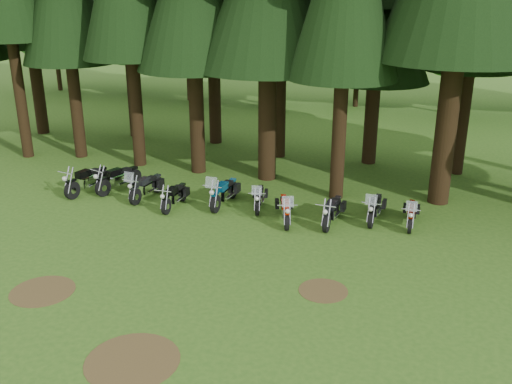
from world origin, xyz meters
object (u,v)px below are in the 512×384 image
at_px(motorcycle_1, 119,179).
at_px(motorcycle_6, 285,210).
at_px(motorcycle_5, 259,198).
at_px(motorcycle_3, 175,197).
at_px(motorcycle_7, 332,212).
at_px(motorcycle_0, 88,181).
at_px(motorcycle_2, 146,187).
at_px(motorcycle_4, 224,193).
at_px(motorcycle_9, 411,214).
at_px(motorcycle_8, 375,209).

xyz_separation_m(motorcycle_1, motorcycle_6, (7.46, -1.06, -0.04)).
bearing_deg(motorcycle_5, motorcycle_3, -176.85).
xyz_separation_m(motorcycle_5, motorcycle_7, (2.94, -0.57, 0.04)).
xyz_separation_m(motorcycle_0, motorcycle_2, (2.62, 0.13, -0.03)).
bearing_deg(motorcycle_4, motorcycle_1, 179.78).
xyz_separation_m(motorcycle_2, motorcycle_4, (3.23, 0.27, 0.03)).
xyz_separation_m(motorcycle_6, motorcycle_7, (1.65, 0.37, 0.00)).
relative_size(motorcycle_2, motorcycle_7, 1.03).
distance_m(motorcycle_6, motorcycle_9, 4.47).
height_order(motorcycle_2, motorcycle_7, motorcycle_2).
relative_size(motorcycle_4, motorcycle_5, 1.21).
relative_size(motorcycle_1, motorcycle_7, 1.05).
bearing_deg(motorcycle_0, motorcycle_9, 14.07).
distance_m(motorcycle_1, motorcycle_8, 10.52).
relative_size(motorcycle_5, motorcycle_9, 0.99).
relative_size(motorcycle_3, motorcycle_6, 0.99).
height_order(motorcycle_0, motorcycle_1, motorcycle_0).
distance_m(motorcycle_0, motorcycle_9, 12.90).
distance_m(motorcycle_0, motorcycle_4, 5.87).
distance_m(motorcycle_1, motorcycle_7, 9.14).
relative_size(motorcycle_1, motorcycle_4, 0.97).
height_order(motorcycle_5, motorcycle_9, motorcycle_9).
distance_m(motorcycle_5, motorcycle_6, 1.60).
height_order(motorcycle_1, motorcycle_8, motorcycle_8).
xyz_separation_m(motorcycle_5, motorcycle_8, (4.35, 0.21, 0.03)).
bearing_deg(motorcycle_8, motorcycle_6, -156.93).
height_order(motorcycle_1, motorcycle_7, motorcycle_1).
xyz_separation_m(motorcycle_2, motorcycle_9, (10.26, 0.50, -0.05)).
relative_size(motorcycle_4, motorcycle_8, 1.12).
distance_m(motorcycle_5, motorcycle_7, 3.00).
bearing_deg(motorcycle_4, motorcycle_7, -3.94).
distance_m(motorcycle_1, motorcycle_9, 11.80).
height_order(motorcycle_0, motorcycle_4, motorcycle_4).
distance_m(motorcycle_0, motorcycle_3, 4.14).
xyz_separation_m(motorcycle_0, motorcycle_7, (10.20, -0.08, -0.05)).
xyz_separation_m(motorcycle_6, motorcycle_9, (4.34, 1.08, -0.03)).
xyz_separation_m(motorcycle_4, motorcycle_9, (7.04, 0.23, -0.08)).
xyz_separation_m(motorcycle_8, motorcycle_9, (1.28, -0.07, -0.03)).
height_order(motorcycle_4, motorcycle_6, motorcycle_4).
bearing_deg(motorcycle_7, motorcycle_8, 32.09).
distance_m(motorcycle_3, motorcycle_7, 6.08).
height_order(motorcycle_5, motorcycle_7, motorcycle_5).
distance_m(motorcycle_7, motorcycle_9, 2.78).
distance_m(motorcycle_1, motorcycle_5, 6.17).
distance_m(motorcycle_0, motorcycle_1, 1.25).
xyz_separation_m(motorcycle_1, motorcycle_4, (4.76, -0.21, 0.01)).
xyz_separation_m(motorcycle_0, motorcycle_3, (4.12, -0.39, -0.07)).
bearing_deg(motorcycle_9, motorcycle_8, 174.77).
bearing_deg(motorcycle_3, motorcycle_6, -1.59).
distance_m(motorcycle_3, motorcycle_4, 1.90).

